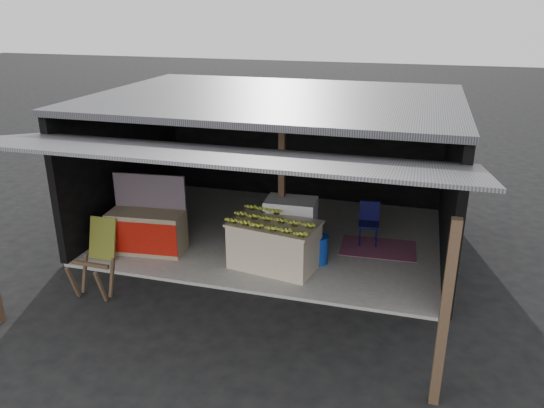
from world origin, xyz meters
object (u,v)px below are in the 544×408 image
(white_crate, at_px, (291,225))
(water_barrel, at_px, (319,250))
(plastic_chair, at_px, (369,219))
(banana_table, at_px, (274,245))
(neighbor_stall, at_px, (147,229))
(sawhorse, at_px, (92,276))

(white_crate, bearing_deg, water_barrel, -32.15)
(plastic_chair, bearing_deg, white_crate, -155.61)
(banana_table, bearing_deg, neighbor_stall, -169.50)
(white_crate, bearing_deg, plastic_chair, 27.62)
(banana_table, height_order, plastic_chair, banana_table)
(water_barrel, xyz_separation_m, plastic_chair, (0.80, 1.21, 0.25))
(sawhorse, xyz_separation_m, water_barrel, (3.45, 2.23, -0.10))
(sawhorse, height_order, plastic_chair, plastic_chair)
(white_crate, height_order, neighbor_stall, neighbor_stall)
(banana_table, height_order, white_crate, white_crate)
(water_barrel, distance_m, plastic_chair, 1.47)
(sawhorse, bearing_deg, water_barrel, 33.86)
(banana_table, xyz_separation_m, plastic_chair, (1.58, 1.59, 0.07))
(white_crate, xyz_separation_m, plastic_chair, (1.45, 0.83, -0.03))
(banana_table, distance_m, neighbor_stall, 2.61)
(neighbor_stall, bearing_deg, water_barrel, 1.43)
(sawhorse, distance_m, plastic_chair, 5.48)
(plastic_chair, bearing_deg, banana_table, -140.33)
(banana_table, relative_size, sawhorse, 2.54)
(neighbor_stall, height_order, sawhorse, neighbor_stall)
(neighbor_stall, relative_size, plastic_chair, 1.76)
(white_crate, height_order, plastic_chair, white_crate)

